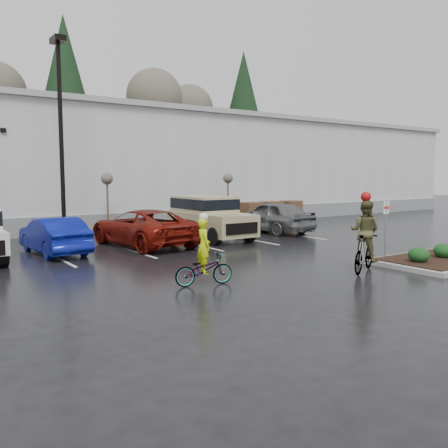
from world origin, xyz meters
TOP-DOWN VIEW (x-y plane):
  - ground at (0.00, 0.00)m, footprint 120.00×120.00m
  - warehouse at (0.00, 21.99)m, footprint 60.50×15.50m
  - wooded_ridge at (0.00, 45.00)m, footprint 80.00×25.00m
  - lamppost at (-4.00, 12.00)m, footprint 0.50×1.00m
  - sapling_mid at (-1.50, 13.00)m, footprint 0.60×0.60m
  - sapling_east at (6.00, 13.00)m, footprint 0.60×0.60m
  - pallet_stack_a at (8.50, 14.00)m, footprint 1.20×1.20m
  - pallet_stack_b at (10.20, 14.00)m, footprint 1.20×1.20m
  - pallet_stack_c at (12.00, 14.00)m, footprint 1.20×1.20m
  - shrub_a at (4.00, -1.00)m, footprint 0.70×0.70m
  - shrub_b at (5.50, -1.00)m, footprint 0.70×0.70m
  - fire_lane_sign at (3.80, 0.20)m, footprint 0.30×0.05m
  - car_blue at (-5.33, 8.77)m, footprint 1.80×4.49m
  - car_red at (-1.54, 8.76)m, footprint 3.23×6.00m
  - suv_tan at (2.07, 8.86)m, footprint 2.20×5.10m
  - car_grey at (6.30, 9.27)m, footprint 2.26×5.13m
  - cyclist_hivis at (-3.35, 0.87)m, footprint 1.77×0.91m
  - cyclist_olive at (1.79, -0.51)m, footprint 2.04×1.34m

SIDE VIEW (x-z plane):
  - ground at x=0.00m, z-range 0.00..0.00m
  - shrub_a at x=4.00m, z-range 0.15..0.67m
  - shrub_b at x=5.50m, z-range 0.15..0.67m
  - cyclist_hivis at x=-3.35m, z-range -0.38..1.67m
  - pallet_stack_a at x=8.50m, z-range 0.00..1.35m
  - pallet_stack_b at x=10.20m, z-range 0.00..1.35m
  - pallet_stack_c at x=12.00m, z-range 0.00..1.35m
  - car_blue at x=-5.33m, z-range 0.00..1.45m
  - car_red at x=-1.54m, z-range 0.00..1.60m
  - car_grey at x=6.30m, z-range 0.00..1.72m
  - cyclist_olive at x=1.79m, z-range -0.36..2.21m
  - suv_tan at x=2.07m, z-range 0.00..2.06m
  - fire_lane_sign at x=3.80m, z-range 0.31..2.51m
  - sapling_mid at x=-1.50m, z-range 1.13..4.33m
  - sapling_east at x=6.00m, z-range 1.13..4.33m
  - wooded_ridge at x=0.00m, z-range 0.00..6.00m
  - warehouse at x=0.00m, z-range 0.05..7.25m
  - lamppost at x=-4.00m, z-range 1.07..10.30m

